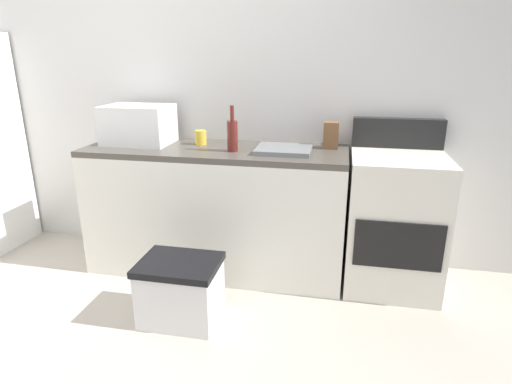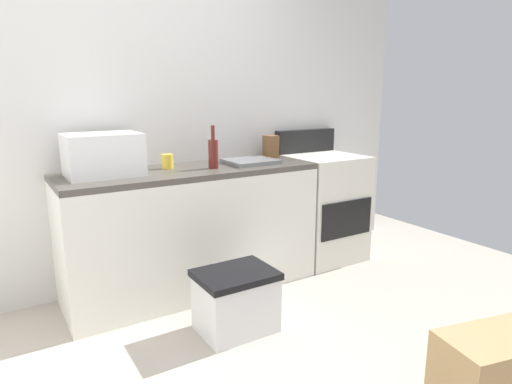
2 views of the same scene
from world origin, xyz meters
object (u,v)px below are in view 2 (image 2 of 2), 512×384
Objects in this scene: stove_oven at (322,205)px; cardboard_box_medium at (495,375)px; knife_block at (271,147)px; coffee_mug at (167,161)px; wine_bottle at (213,153)px; microwave at (103,155)px; storage_bin at (236,301)px.

stove_oven is 2.15× the size of cardboard_box_medium.
knife_block is (-0.44, 0.14, 0.52)m from stove_oven.
coffee_mug is 0.20× the size of cardboard_box_medium.
knife_block is at bearing 3.46° from coffee_mug.
cardboard_box_medium is (-0.18, -2.07, -0.80)m from knife_block.
wine_bottle reaches higher than coffee_mug.
microwave is (-1.79, 0.04, 0.57)m from stove_oven.
wine_bottle is at bearing -31.07° from coffee_mug.
stove_oven is at bearing -17.61° from knife_block.
wine_bottle is at bearing -160.73° from knife_block.
cardboard_box_medium is (1.17, -1.97, -0.84)m from microwave.
cardboard_box_medium is at bearing -76.21° from wine_bottle.
cardboard_box_medium is (0.73, -2.02, -0.76)m from coffee_mug.
wine_bottle is 1.67× the size of knife_block.
storage_bin is (-1.25, -0.69, -0.27)m from stove_oven.
knife_block is 1.40m from storage_bin.
knife_block is at bearing 19.27° from wine_bottle.
storage_bin is at bearing -53.03° from microwave.
storage_bin is (-0.63, 1.24, -0.00)m from cardboard_box_medium.
coffee_mug is 0.56× the size of knife_block.
knife_block is (0.63, 0.22, -0.02)m from wine_bottle.
stove_oven is at bearing 72.20° from cardboard_box_medium.
knife_block reaches higher than storage_bin.
wine_bottle is 0.65× the size of storage_bin.
stove_oven is 1.21m from wine_bottle.
wine_bottle is at bearing -9.27° from microwave.
microwave reaches higher than knife_block.
knife_block is 0.35× the size of cardboard_box_medium.
wine_bottle is (0.72, -0.12, -0.03)m from microwave.
coffee_mug is at bearing 97.58° from storage_bin.
cardboard_box_medium is at bearing -94.87° from knife_block.
microwave reaches higher than coffee_mug.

